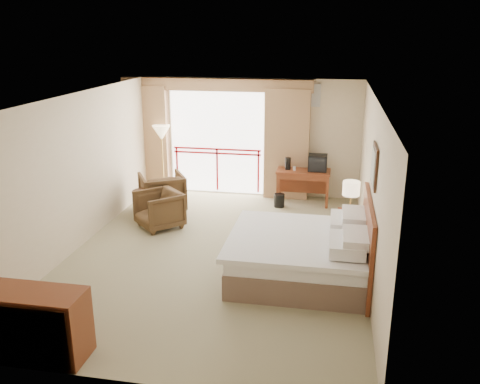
% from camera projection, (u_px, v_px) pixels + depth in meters
% --- Properties ---
extents(floor, '(7.00, 7.00, 0.00)m').
position_uv_depth(floor, '(218.00, 253.00, 8.85)').
color(floor, gray).
rests_on(floor, ground).
extents(ceiling, '(7.00, 7.00, 0.00)m').
position_uv_depth(ceiling, '(216.00, 97.00, 8.03)').
color(ceiling, white).
rests_on(ceiling, wall_back).
extents(wall_back, '(5.00, 0.00, 5.00)m').
position_uv_depth(wall_back, '(251.00, 137.00, 11.72)').
color(wall_back, beige).
rests_on(wall_back, ground).
extents(wall_front, '(5.00, 0.00, 5.00)m').
position_uv_depth(wall_front, '(140.00, 273.00, 5.16)').
color(wall_front, beige).
rests_on(wall_front, ground).
extents(wall_left, '(0.00, 7.00, 7.00)m').
position_uv_depth(wall_left, '(78.00, 172.00, 8.88)').
color(wall_left, beige).
rests_on(wall_left, ground).
extents(wall_right, '(0.00, 7.00, 7.00)m').
position_uv_depth(wall_right, '(371.00, 187.00, 8.01)').
color(wall_right, beige).
rests_on(wall_right, ground).
extents(balcony_door, '(2.40, 0.00, 2.40)m').
position_uv_depth(balcony_door, '(217.00, 143.00, 11.89)').
color(balcony_door, white).
rests_on(balcony_door, wall_back).
extents(balcony_railing, '(2.09, 0.03, 1.02)m').
position_uv_depth(balcony_railing, '(217.00, 159.00, 11.99)').
color(balcony_railing, '#A60E15').
rests_on(balcony_railing, wall_back).
extents(curtain_left, '(1.00, 0.26, 2.50)m').
position_uv_depth(curtain_left, '(148.00, 139.00, 12.04)').
color(curtain_left, '#966E4D').
rests_on(curtain_left, wall_back).
extents(curtain_right, '(1.00, 0.26, 2.50)m').
position_uv_depth(curtain_right, '(287.00, 145.00, 11.46)').
color(curtain_right, '#966E4D').
rests_on(curtain_right, wall_back).
extents(valance, '(4.40, 0.22, 0.28)m').
position_uv_depth(valance, '(215.00, 85.00, 11.38)').
color(valance, '#966E4D').
rests_on(valance, wall_back).
extents(hvac_vent, '(0.50, 0.04, 0.50)m').
position_uv_depth(hvac_vent, '(309.00, 95.00, 11.16)').
color(hvac_vent, silver).
rests_on(hvac_vent, wall_back).
extents(bed, '(2.13, 2.06, 0.97)m').
position_uv_depth(bed, '(302.00, 254.00, 7.92)').
color(bed, brown).
rests_on(bed, floor).
extents(headboard, '(0.06, 2.10, 1.30)m').
position_uv_depth(headboard, '(367.00, 243.00, 7.67)').
color(headboard, '#612411').
rests_on(headboard, wall_right).
extents(framed_art, '(0.04, 0.72, 0.60)m').
position_uv_depth(framed_art, '(374.00, 166.00, 7.30)').
color(framed_art, black).
rests_on(framed_art, wall_right).
extents(nightstand, '(0.42, 0.50, 0.60)m').
position_uv_depth(nightstand, '(349.00, 228.00, 9.19)').
color(nightstand, '#612411').
rests_on(nightstand, floor).
extents(table_lamp, '(0.31, 0.31, 0.54)m').
position_uv_depth(table_lamp, '(351.00, 189.00, 9.01)').
color(table_lamp, tan).
rests_on(table_lamp, nightstand).
extents(phone, '(0.21, 0.17, 0.08)m').
position_uv_depth(phone, '(347.00, 213.00, 8.95)').
color(phone, black).
rests_on(phone, nightstand).
extents(desk, '(1.18, 0.57, 0.77)m').
position_uv_depth(desk, '(303.00, 177.00, 11.29)').
color(desk, '#612411').
rests_on(desk, floor).
extents(tv, '(0.40, 0.32, 0.37)m').
position_uv_depth(tv, '(318.00, 163.00, 11.08)').
color(tv, black).
rests_on(tv, desk).
extents(coffee_maker, '(0.15, 0.15, 0.27)m').
position_uv_depth(coffee_maker, '(288.00, 164.00, 11.21)').
color(coffee_maker, black).
rests_on(coffee_maker, desk).
extents(cup, '(0.08, 0.08, 0.09)m').
position_uv_depth(cup, '(294.00, 169.00, 11.17)').
color(cup, white).
rests_on(cup, desk).
extents(wastebasket, '(0.24, 0.24, 0.29)m').
position_uv_depth(wastebasket, '(279.00, 200.00, 11.15)').
color(wastebasket, black).
rests_on(wastebasket, floor).
extents(armchair_far, '(1.22, 1.22, 0.82)m').
position_uv_depth(armchair_far, '(163.00, 210.00, 10.96)').
color(armchair_far, '#412C19').
rests_on(armchair_far, floor).
extents(armchair_near, '(1.12, 1.12, 0.73)m').
position_uv_depth(armchair_near, '(160.00, 227.00, 10.04)').
color(armchair_near, '#412C19').
rests_on(armchair_near, floor).
extents(side_table, '(0.54, 0.54, 0.58)m').
position_uv_depth(side_table, '(146.00, 200.00, 10.40)').
color(side_table, black).
rests_on(side_table, floor).
extents(book, '(0.19, 0.25, 0.02)m').
position_uv_depth(book, '(145.00, 191.00, 10.34)').
color(book, white).
rests_on(book, side_table).
extents(floor_lamp, '(0.42, 0.42, 1.63)m').
position_uv_depth(floor_lamp, '(162.00, 135.00, 11.68)').
color(floor_lamp, tan).
rests_on(floor_lamp, floor).
extents(dresser, '(1.26, 0.54, 0.84)m').
position_uv_depth(dresser, '(33.00, 324.00, 5.96)').
color(dresser, '#612411').
rests_on(dresser, floor).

